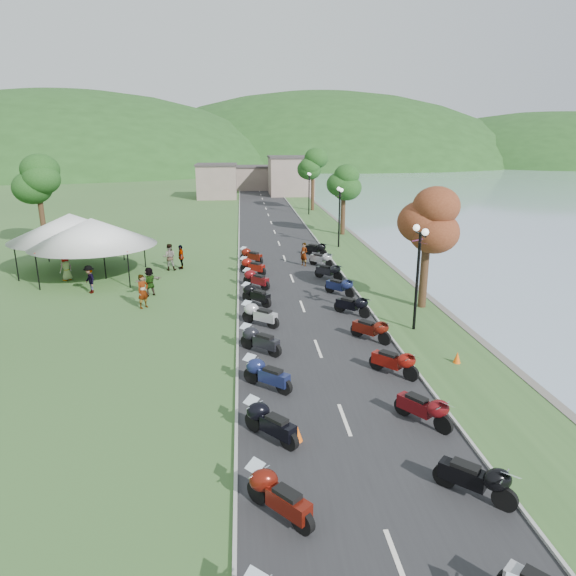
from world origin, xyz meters
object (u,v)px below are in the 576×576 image
object	(u,v)px
vendor_tent_main	(94,248)
pedestrian_c	(91,293)
pedestrian_a	(144,308)
pedestrian_b	(170,270)

from	to	relation	value
vendor_tent_main	pedestrian_c	distance (m)	4.22
vendor_tent_main	pedestrian_a	xyz separation A→B (m)	(4.30, -6.84, -2.00)
vendor_tent_main	pedestrian_b	world-z (taller)	vendor_tent_main
pedestrian_b	pedestrian_c	bearing A→B (deg)	52.34
vendor_tent_main	pedestrian_a	size ratio (longest dim) A/B	2.89
pedestrian_a	pedestrian_c	xyz separation A→B (m)	(-3.71, 3.18, 0.00)
pedestrian_c	pedestrian_a	bearing A→B (deg)	16.23
pedestrian_c	pedestrian_b	bearing A→B (deg)	109.65
pedestrian_c	vendor_tent_main	bearing A→B (deg)	155.98
pedestrian_a	pedestrian_b	distance (m)	8.49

